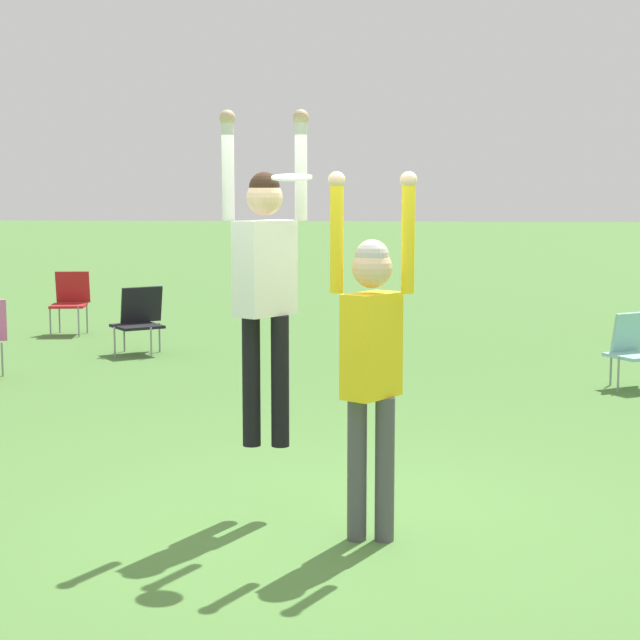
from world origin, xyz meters
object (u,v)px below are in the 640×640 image
Objects in this scene: person_jumping at (265,270)px; camping_chair_2 at (139,317)px; frisbee at (292,177)px; camping_chair_0 at (70,298)px; person_defending at (372,346)px; camping_chair_3 at (633,346)px.

person_jumping is 2.55× the size of camping_chair_2.
person_jumping reaches higher than frisbee.
frisbee is 0.27× the size of camping_chair_0.
person_jumping is 9.41m from camping_chair_0.
camping_chair_3 is (2.68, 5.27, -0.75)m from person_defending.
person_jumping reaches higher than camping_chair_0.
camping_chair_0 is (-4.70, 8.95, -0.67)m from person_defending.
camping_chair_2 is (-2.74, 7.07, -1.75)m from frisbee.
camping_chair_3 is at bearing -172.18° from person_defending.
person_defending is at bearing -90.00° from person_jumping.
camping_chair_2 is (1.46, -1.74, -0.06)m from camping_chair_0.
camping_chair_3 is (3.39, 4.78, -1.18)m from person_jumping.
frisbee reaches higher than camping_chair_2.
frisbee is 0.29× the size of camping_chair_2.
camping_chair_3 is at bearing -0.59° from person_jumping.
camping_chair_2 reaches higher than camping_chair_3.
camping_chair_2 is 1.07× the size of camping_chair_3.
person_defending reaches higher than frisbee.
camping_chair_2 is at bearing -121.05° from person_defending.
camping_chair_2 is (-2.53, 6.72, -1.16)m from person_jumping.
camping_chair_3 is (7.38, -3.68, -0.08)m from camping_chair_0.
person_jumping is 0.72m from frisbee.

